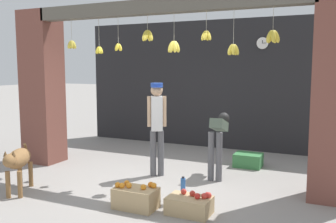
{
  "coord_description": "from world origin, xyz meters",
  "views": [
    {
      "loc": [
        2.79,
        -5.6,
        1.97
      ],
      "look_at": [
        0.0,
        0.46,
        1.17
      ],
      "focal_mm": 40.0,
      "sensor_mm": 36.0,
      "label": 1
    }
  ],
  "objects_px": {
    "shopkeeper": "(157,121)",
    "wall_clock": "(263,43)",
    "dog": "(18,161)",
    "produce_box_green": "(248,160)",
    "water_bottle": "(183,185)",
    "fruit_crate_oranges": "(136,197)",
    "worker_stooping": "(218,136)",
    "fruit_crate_apples": "(190,205)"
  },
  "relations": [
    {
      "from": "shopkeeper",
      "to": "produce_box_green",
      "type": "bearing_deg",
      "value": -166.33
    },
    {
      "from": "worker_stooping",
      "to": "fruit_crate_apples",
      "type": "height_order",
      "value": "worker_stooping"
    },
    {
      "from": "produce_box_green",
      "to": "shopkeeper",
      "type": "bearing_deg",
      "value": -136.52
    },
    {
      "from": "produce_box_green",
      "to": "wall_clock",
      "type": "xyz_separation_m",
      "value": [
        -0.05,
        1.41,
        2.37
      ]
    },
    {
      "from": "shopkeeper",
      "to": "wall_clock",
      "type": "relative_size",
      "value": 6.07
    },
    {
      "from": "shopkeeper",
      "to": "wall_clock",
      "type": "height_order",
      "value": "wall_clock"
    },
    {
      "from": "dog",
      "to": "water_bottle",
      "type": "bearing_deg",
      "value": 86.38
    },
    {
      "from": "worker_stooping",
      "to": "fruit_crate_apples",
      "type": "relative_size",
      "value": 1.91
    },
    {
      "from": "fruit_crate_oranges",
      "to": "produce_box_green",
      "type": "bearing_deg",
      "value": 71.83
    },
    {
      "from": "fruit_crate_apples",
      "to": "shopkeeper",
      "type": "bearing_deg",
      "value": 130.08
    },
    {
      "from": "produce_box_green",
      "to": "fruit_crate_apples",
      "type": "bearing_deg",
      "value": -93.69
    },
    {
      "from": "shopkeeper",
      "to": "fruit_crate_apples",
      "type": "distance_m",
      "value": 2.06
    },
    {
      "from": "produce_box_green",
      "to": "dog",
      "type": "bearing_deg",
      "value": -133.65
    },
    {
      "from": "dog",
      "to": "water_bottle",
      "type": "relative_size",
      "value": 3.76
    },
    {
      "from": "wall_clock",
      "to": "water_bottle",
      "type": "bearing_deg",
      "value": -98.87
    },
    {
      "from": "water_bottle",
      "to": "wall_clock",
      "type": "distance_m",
      "value": 4.18
    },
    {
      "from": "dog",
      "to": "shopkeeper",
      "type": "bearing_deg",
      "value": 110.19
    },
    {
      "from": "dog",
      "to": "produce_box_green",
      "type": "relative_size",
      "value": 1.85
    },
    {
      "from": "shopkeeper",
      "to": "fruit_crate_apples",
      "type": "height_order",
      "value": "shopkeeper"
    },
    {
      "from": "fruit_crate_apples",
      "to": "produce_box_green",
      "type": "xyz_separation_m",
      "value": [
        0.18,
        2.73,
        0.01
      ]
    },
    {
      "from": "fruit_crate_apples",
      "to": "water_bottle",
      "type": "xyz_separation_m",
      "value": [
        -0.41,
        0.75,
        -0.0
      ]
    },
    {
      "from": "dog",
      "to": "shopkeeper",
      "type": "relative_size",
      "value": 0.58
    },
    {
      "from": "shopkeeper",
      "to": "water_bottle",
      "type": "distance_m",
      "value": 1.36
    },
    {
      "from": "dog",
      "to": "produce_box_green",
      "type": "xyz_separation_m",
      "value": [
        2.92,
        3.06,
        -0.39
      ]
    },
    {
      "from": "worker_stooping",
      "to": "wall_clock",
      "type": "bearing_deg",
      "value": 78.62
    },
    {
      "from": "dog",
      "to": "produce_box_green",
      "type": "height_order",
      "value": "dog"
    },
    {
      "from": "water_bottle",
      "to": "wall_clock",
      "type": "relative_size",
      "value": 0.93
    },
    {
      "from": "fruit_crate_oranges",
      "to": "produce_box_green",
      "type": "xyz_separation_m",
      "value": [
        0.94,
        2.86,
        -0.02
      ]
    },
    {
      "from": "shopkeeper",
      "to": "fruit_crate_apples",
      "type": "relative_size",
      "value": 2.88
    },
    {
      "from": "shopkeeper",
      "to": "water_bottle",
      "type": "xyz_separation_m",
      "value": [
        0.79,
        -0.67,
        -0.88
      ]
    },
    {
      "from": "shopkeeper",
      "to": "fruit_crate_oranges",
      "type": "distance_m",
      "value": 1.82
    },
    {
      "from": "worker_stooping",
      "to": "fruit_crate_apples",
      "type": "bearing_deg",
      "value": -89.17
    },
    {
      "from": "produce_box_green",
      "to": "worker_stooping",
      "type": "bearing_deg",
      "value": -110.31
    },
    {
      "from": "shopkeeper",
      "to": "fruit_crate_apples",
      "type": "xyz_separation_m",
      "value": [
        1.2,
        -1.43,
        -0.88
      ]
    },
    {
      "from": "worker_stooping",
      "to": "dog",
      "type": "bearing_deg",
      "value": -144.69
    },
    {
      "from": "worker_stooping",
      "to": "fruit_crate_oranges",
      "type": "bearing_deg",
      "value": -111.51
    },
    {
      "from": "dog",
      "to": "fruit_crate_apples",
      "type": "relative_size",
      "value": 1.66
    },
    {
      "from": "fruit_crate_apples",
      "to": "produce_box_green",
      "type": "height_order",
      "value": "fruit_crate_apples"
    },
    {
      "from": "fruit_crate_oranges",
      "to": "water_bottle",
      "type": "relative_size",
      "value": 2.31
    },
    {
      "from": "fruit_crate_apples",
      "to": "water_bottle",
      "type": "relative_size",
      "value": 2.27
    },
    {
      "from": "water_bottle",
      "to": "fruit_crate_oranges",
      "type": "bearing_deg",
      "value": -111.97
    },
    {
      "from": "fruit_crate_oranges",
      "to": "fruit_crate_apples",
      "type": "xyz_separation_m",
      "value": [
        0.76,
        0.13,
        -0.03
      ]
    }
  ]
}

